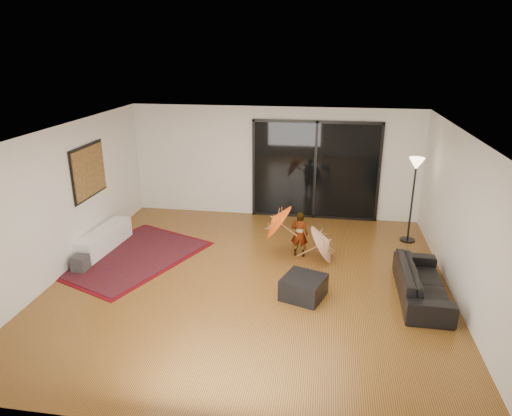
% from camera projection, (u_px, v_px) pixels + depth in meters
% --- Properties ---
extents(floor, '(7.00, 7.00, 0.00)m').
position_uv_depth(floor, '(251.00, 281.00, 8.29)').
color(floor, olive).
rests_on(floor, ground).
extents(ceiling, '(7.00, 7.00, 0.00)m').
position_uv_depth(ceiling, '(250.00, 133.00, 7.39)').
color(ceiling, white).
rests_on(ceiling, wall_back).
extents(wall_back, '(7.00, 0.00, 7.00)m').
position_uv_depth(wall_back, '(274.00, 163.00, 11.10)').
color(wall_back, silver).
rests_on(wall_back, floor).
extents(wall_front, '(7.00, 0.00, 7.00)m').
position_uv_depth(wall_front, '(193.00, 329.00, 4.58)').
color(wall_front, silver).
rests_on(wall_front, floor).
extents(wall_left, '(0.00, 7.00, 7.00)m').
position_uv_depth(wall_left, '(62.00, 201.00, 8.35)').
color(wall_left, silver).
rests_on(wall_left, floor).
extents(wall_right, '(0.00, 7.00, 7.00)m').
position_uv_depth(wall_right, '(465.00, 223.00, 7.33)').
color(wall_right, silver).
rests_on(wall_right, floor).
extents(sliding_door, '(3.06, 0.07, 2.40)m').
position_uv_depth(sliding_door, '(315.00, 171.00, 10.97)').
color(sliding_door, black).
rests_on(sliding_door, wall_back).
extents(painting, '(0.04, 1.28, 1.08)m').
position_uv_depth(painting, '(89.00, 171.00, 9.17)').
color(painting, black).
rests_on(painting, wall_left).
extents(media_console, '(0.54, 1.63, 0.44)m').
position_uv_depth(media_console, '(104.00, 239.00, 9.52)').
color(media_console, white).
rests_on(media_console, floor).
extents(speaker, '(0.28, 0.28, 0.31)m').
position_uv_depth(speaker, '(80.00, 263.00, 8.61)').
color(speaker, '#424244').
rests_on(speaker, floor).
extents(persian_rug, '(3.00, 3.44, 0.02)m').
position_uv_depth(persian_rug, '(131.00, 257.00, 9.22)').
color(persian_rug, '#5D0810').
rests_on(persian_rug, floor).
extents(sofa, '(0.78, 1.93, 0.56)m').
position_uv_depth(sofa, '(422.00, 282.00, 7.66)').
color(sofa, black).
rests_on(sofa, floor).
extents(ottoman, '(0.83, 0.83, 0.37)m').
position_uv_depth(ottoman, '(304.00, 287.00, 7.70)').
color(ottoman, black).
rests_on(ottoman, floor).
extents(floor_lamp, '(0.32, 0.32, 1.86)m').
position_uv_depth(floor_lamp, '(415.00, 176.00, 9.51)').
color(floor_lamp, black).
rests_on(floor_lamp, floor).
extents(child, '(0.37, 0.26, 0.95)m').
position_uv_depth(child, '(300.00, 234.00, 9.14)').
color(child, '#999999').
rests_on(child, floor).
extents(parasol_orange, '(0.61, 0.80, 0.87)m').
position_uv_depth(parasol_orange, '(272.00, 221.00, 9.08)').
color(parasol_orange, '#E14A0B').
rests_on(parasol_orange, child).
extents(parasol_white, '(0.58, 0.80, 0.92)m').
position_uv_depth(parasol_white, '(330.00, 237.00, 8.90)').
color(parasol_white, white).
rests_on(parasol_white, floor).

